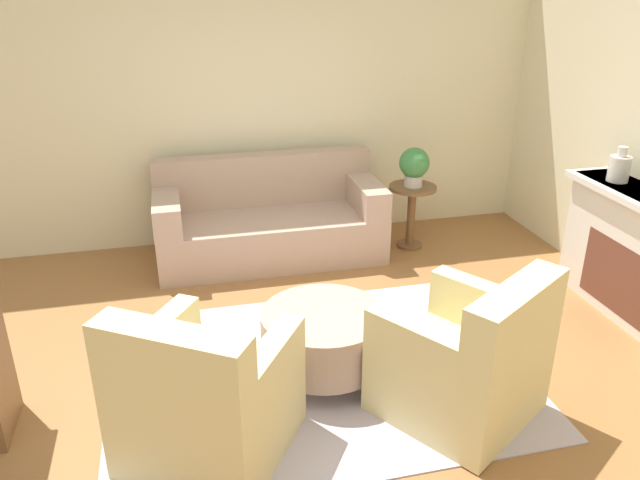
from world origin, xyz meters
name	(u,v)px	position (x,y,z in m)	size (l,w,h in m)	color
ground_plane	(317,373)	(0.00, 0.00, 0.00)	(16.00, 16.00, 0.00)	#996638
wall_back	(256,99)	(0.00, 2.57, 1.40)	(9.01, 0.12, 2.80)	beige
rug	(317,372)	(0.00, 0.00, 0.01)	(2.77, 2.10, 0.01)	#BCB2C1
couch	(269,222)	(0.00, 2.00, 0.34)	(2.10, 0.89, 0.93)	tan
armchair_left	(204,402)	(-0.79, -0.62, 0.37)	(1.15, 1.15, 0.96)	beige
armchair_right	(468,363)	(0.79, -0.62, 0.37)	(1.15, 1.15, 0.96)	beige
ottoman_table	(324,336)	(0.04, -0.01, 0.30)	(0.84, 0.84, 0.47)	tan
side_table	(412,207)	(1.39, 1.87, 0.42)	(0.46, 0.46, 0.63)	brown
fireplace	(640,255)	(2.60, 0.18, 0.53)	(0.44, 1.51, 1.01)	silver
vase_mantel_near	(619,168)	(2.58, 0.57, 1.12)	(0.16, 0.16, 0.28)	silver
potted_plant_on_side_table	(414,165)	(1.39, 1.87, 0.84)	(0.29, 0.29, 0.38)	beige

